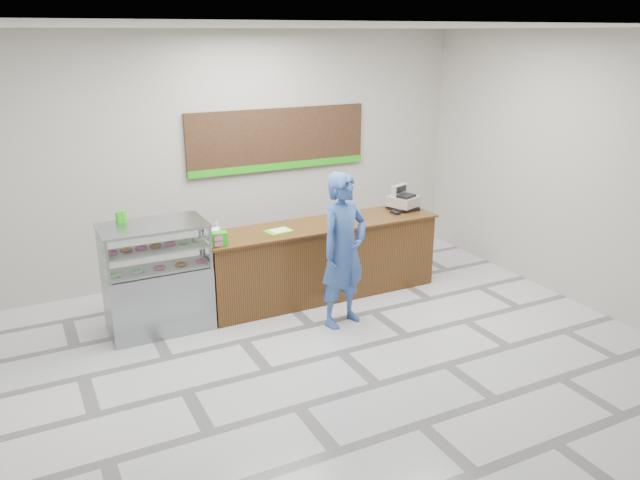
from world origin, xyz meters
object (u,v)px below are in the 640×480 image
display_case (157,277)px  cash_register (403,201)px  serving_tray (279,231)px  sales_counter (322,260)px  customer (344,250)px

display_case → cash_register: bearing=1.7°
display_case → serving_tray: bearing=-2.3°
sales_counter → display_case: size_ratio=2.45×
sales_counter → serving_tray: serving_tray is taller
display_case → sales_counter: bearing=0.0°
display_case → customer: bearing=-23.0°
sales_counter → cash_register: (1.36, 0.11, 0.64)m
cash_register → serving_tray: cash_register is taller
cash_register → display_case: bearing=159.8°
cash_register → customer: size_ratio=0.25×
cash_register → customer: (-1.51, -0.98, -0.20)m
display_case → serving_tray: display_case is taller
cash_register → serving_tray: 2.02m
cash_register → sales_counter: bearing=162.6°
sales_counter → customer: size_ratio=1.71×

